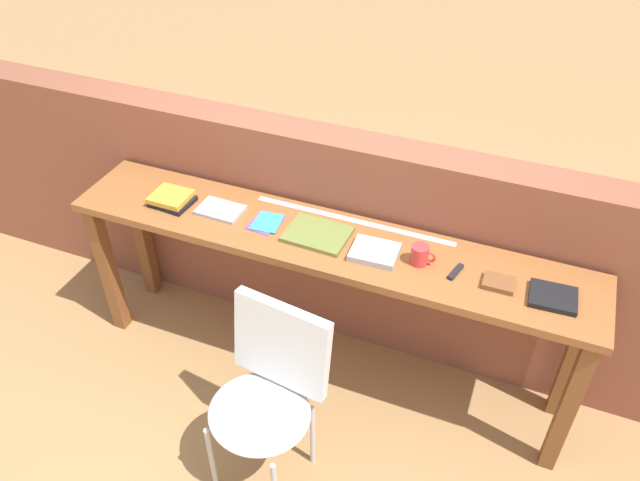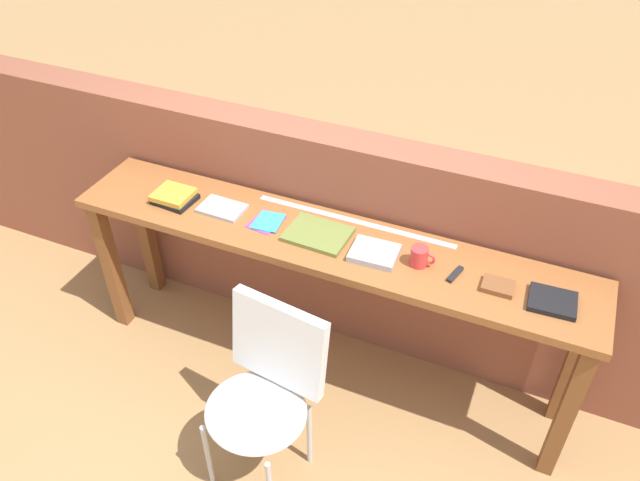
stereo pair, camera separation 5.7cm
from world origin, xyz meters
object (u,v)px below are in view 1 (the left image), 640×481
(multitool_folded, at_px, (456,272))
(book_repair_rightmost, at_px, (553,297))
(chair_white_moulded, at_px, (267,390))
(pamphlet_pile_colourful, at_px, (266,222))
(mug, at_px, (420,255))
(leather_journal_brown, at_px, (499,283))
(book_open_centre, at_px, (318,234))
(magazine_cycling, at_px, (220,210))
(book_stack_leftmost, at_px, (172,199))

(multitool_folded, bearing_deg, book_repair_rightmost, -1.36)
(chair_white_moulded, height_order, pamphlet_pile_colourful, chair_white_moulded)
(mug, height_order, leather_journal_brown, mug)
(book_open_centre, relative_size, book_repair_rightmost, 1.51)
(mug, bearing_deg, chair_white_moulded, -126.18)
(mug, distance_m, multitool_folded, 0.17)
(pamphlet_pile_colourful, distance_m, multitool_folded, 0.90)
(book_open_centre, distance_m, mug, 0.48)
(chair_white_moulded, relative_size, book_open_centre, 3.15)
(magazine_cycling, bearing_deg, mug, 0.93)
(chair_white_moulded, xyz_separation_m, pamphlet_pile_colourful, (-0.29, 0.63, 0.36))
(chair_white_moulded, distance_m, pamphlet_pile_colourful, 0.78)
(chair_white_moulded, height_order, magazine_cycling, magazine_cycling)
(multitool_folded, height_order, leather_journal_brown, leather_journal_brown)
(book_repair_rightmost, bearing_deg, pamphlet_pile_colourful, 175.72)
(chair_white_moulded, xyz_separation_m, multitool_folded, (0.61, 0.61, 0.36))
(leather_journal_brown, bearing_deg, chair_white_moulded, -143.54)
(chair_white_moulded, bearing_deg, pamphlet_pile_colourful, 114.61)
(leather_journal_brown, bearing_deg, book_stack_leftmost, 179.31)
(chair_white_moulded, distance_m, book_stack_leftmost, 1.06)
(multitool_folded, bearing_deg, leather_journal_brown, -2.13)
(multitool_folded, bearing_deg, chair_white_moulded, -135.16)
(book_open_centre, bearing_deg, pamphlet_pile_colourful, -177.72)
(magazine_cycling, xyz_separation_m, book_open_centre, (0.51, -0.00, 0.00))
(multitool_folded, relative_size, leather_journal_brown, 0.85)
(magazine_cycling, xyz_separation_m, multitool_folded, (1.15, -0.02, -0.00))
(book_stack_leftmost, distance_m, pamphlet_pile_colourful, 0.50)
(pamphlet_pile_colourful, bearing_deg, leather_journal_brown, -1.25)
(leather_journal_brown, bearing_deg, book_repair_rightmost, -1.48)
(pamphlet_pile_colourful, xyz_separation_m, book_repair_rightmost, (1.30, -0.03, 0.01))
(chair_white_moulded, relative_size, magazine_cycling, 4.13)
(book_stack_leftmost, distance_m, mug, 1.24)
(book_repair_rightmost, bearing_deg, magazine_cycling, 175.81)
(book_repair_rightmost, bearing_deg, book_open_centre, 175.40)
(book_stack_leftmost, distance_m, leather_journal_brown, 1.58)
(book_open_centre, relative_size, leather_journal_brown, 2.18)
(mug, bearing_deg, book_stack_leftmost, -179.18)
(magazine_cycling, distance_m, mug, 0.99)
(book_stack_leftmost, bearing_deg, mug, 0.82)
(magazine_cycling, relative_size, mug, 1.96)
(pamphlet_pile_colourful, distance_m, mug, 0.74)
(book_stack_leftmost, height_order, mug, mug)
(book_stack_leftmost, distance_m, book_repair_rightmost, 1.80)
(chair_white_moulded, distance_m, mug, 0.87)
(magazine_cycling, bearing_deg, book_repair_rightmost, 0.46)
(multitool_folded, bearing_deg, book_open_centre, 178.44)
(multitool_folded, height_order, book_repair_rightmost, book_repair_rightmost)
(chair_white_moulded, relative_size, leather_journal_brown, 6.86)
(book_open_centre, xyz_separation_m, leather_journal_brown, (0.82, -0.02, 0.00))
(magazine_cycling, distance_m, leather_journal_brown, 1.33)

